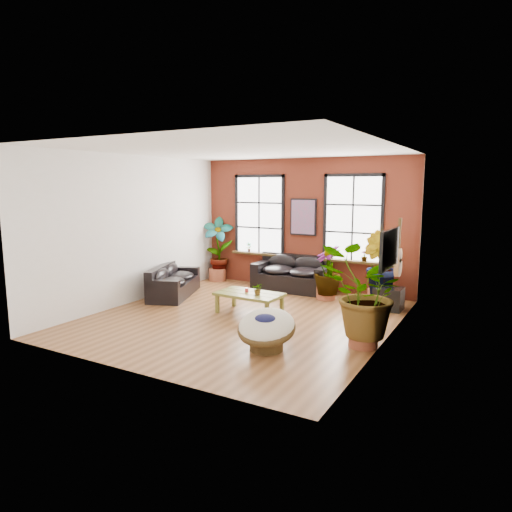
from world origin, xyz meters
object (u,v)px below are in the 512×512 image
(sofa_left, at_px, (172,282))
(coffee_table, at_px, (249,295))
(sofa_back, at_px, (293,274))
(papasan_chair, at_px, (266,328))

(sofa_left, xyz_separation_m, coffee_table, (2.53, -0.45, 0.06))
(sofa_back, bearing_deg, papasan_chair, -73.09)
(sofa_back, relative_size, sofa_left, 0.98)
(coffee_table, bearing_deg, sofa_back, 94.86)
(sofa_back, distance_m, papasan_chair, 4.61)
(sofa_back, xyz_separation_m, papasan_chair, (1.50, -4.36, -0.04))
(sofa_left, distance_m, coffee_table, 2.57)
(papasan_chair, bearing_deg, coffee_table, 118.57)
(sofa_back, xyz_separation_m, coffee_table, (0.12, -2.55, -0.02))
(sofa_left, height_order, coffee_table, sofa_left)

